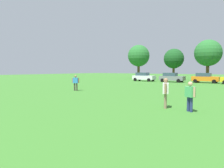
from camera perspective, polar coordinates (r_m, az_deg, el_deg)
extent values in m
plane|color=#387528|center=(29.11, 16.14, -0.65)|extent=(160.00, 160.00, 0.00)
cylinder|color=#8C7259|center=(12.53, 14.30, -4.53)|extent=(0.16, 0.16, 0.86)
cylinder|color=#8C7259|center=(12.78, 14.32, -4.36)|extent=(0.16, 0.16, 0.86)
cube|color=white|center=(12.57, 14.37, -1.13)|extent=(0.50, 0.65, 0.61)
cylinder|color=#936B4C|center=(12.21, 14.35, -1.19)|extent=(0.13, 0.13, 0.57)
cylinder|color=#936B4C|center=(12.92, 14.39, -0.91)|extent=(0.13, 0.13, 0.57)
sphere|color=#936B4C|center=(12.54, 14.40, 0.96)|extent=(0.27, 0.27, 0.27)
cylinder|color=navy|center=(11.88, 20.74, -5.29)|extent=(0.15, 0.15, 0.79)
cylinder|color=navy|center=(12.06, 20.03, -5.14)|extent=(0.15, 0.15, 0.79)
cube|color=#4CB266|center=(11.89, 20.46, -1.99)|extent=(0.60, 0.55, 0.56)
cylinder|color=tan|center=(11.63, 21.46, -2.06)|extent=(0.12, 0.12, 0.53)
cylinder|color=tan|center=(12.14, 19.50, -1.77)|extent=(0.12, 0.12, 0.53)
sphere|color=tan|center=(11.85, 20.51, 0.04)|extent=(0.25, 0.25, 0.25)
cylinder|color=#3F3833|center=(22.66, -9.55, -0.78)|extent=(0.15, 0.15, 0.81)
cylinder|color=#3F3833|center=(22.74, -10.13, -0.77)|extent=(0.15, 0.15, 0.81)
cube|color=#337FCC|center=(22.65, -9.86, 0.96)|extent=(0.62, 0.51, 0.57)
cylinder|color=#936B4C|center=(22.55, -9.05, 1.00)|extent=(0.12, 0.12, 0.54)
cylinder|color=#936B4C|center=(22.76, -10.66, 1.01)|extent=(0.12, 0.12, 0.54)
sphere|color=#936B4C|center=(22.63, -9.87, 2.06)|extent=(0.25, 0.25, 0.25)
cube|color=white|center=(41.33, 8.69, 1.75)|extent=(4.30, 1.80, 0.76)
cube|color=#334756|center=(41.47, 8.28, 2.70)|extent=(2.24, 1.58, 0.60)
cylinder|color=black|center=(41.52, 11.05, 1.20)|extent=(0.64, 0.22, 0.64)
cylinder|color=black|center=(39.89, 9.97, 1.11)|extent=(0.64, 0.22, 0.64)
cylinder|color=black|center=(42.82, 7.49, 1.32)|extent=(0.64, 0.22, 0.64)
cylinder|color=black|center=(41.24, 6.31, 1.23)|extent=(0.64, 0.22, 0.64)
cube|color=slate|center=(39.30, 16.00, 1.53)|extent=(4.30, 1.80, 0.76)
cube|color=#334756|center=(39.40, 15.55, 2.53)|extent=(2.24, 1.58, 0.60)
cylinder|color=black|center=(39.71, 18.41, 0.95)|extent=(0.64, 0.22, 0.64)
cylinder|color=black|center=(38.00, 17.61, 0.84)|extent=(0.64, 0.22, 0.64)
cylinder|color=black|center=(40.67, 14.48, 1.09)|extent=(0.64, 0.22, 0.64)
cylinder|color=black|center=(39.00, 13.52, 0.99)|extent=(0.64, 0.22, 0.64)
cube|color=orange|center=(38.86, 24.10, 1.31)|extent=(4.30, 1.80, 0.76)
cube|color=#334756|center=(38.91, 23.63, 2.33)|extent=(2.24, 1.58, 0.60)
cylinder|color=black|center=(39.49, 26.42, 0.73)|extent=(0.64, 0.22, 0.64)
cylinder|color=black|center=(37.72, 25.98, 0.61)|extent=(0.64, 0.22, 0.64)
cylinder|color=black|center=(40.07, 22.30, 0.88)|extent=(0.64, 0.22, 0.64)
cylinder|color=black|center=(38.32, 21.67, 0.77)|extent=(0.64, 0.22, 0.64)
cylinder|color=brown|center=(53.61, 7.22, 3.34)|extent=(0.63, 0.63, 3.43)
sphere|color=#286B2D|center=(53.73, 7.26, 7.63)|extent=(5.42, 5.42, 5.42)
cylinder|color=brown|center=(49.83, 16.37, 2.82)|extent=(0.52, 0.52, 2.83)
sphere|color=#194C1E|center=(49.89, 16.44, 6.64)|extent=(4.48, 4.48, 4.48)
cylinder|color=brown|center=(45.86, 24.51, 2.84)|extent=(0.61, 0.61, 3.31)
sphere|color=#286B2D|center=(45.97, 24.65, 7.68)|extent=(5.23, 5.23, 5.23)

